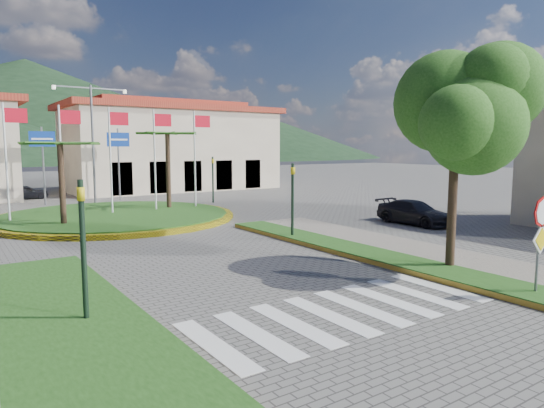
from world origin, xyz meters
TOP-DOWN VIEW (x-y plane):
  - ground at (0.00, 0.00)m, footprint 160.00×160.00m
  - verge_right at (4.80, 2.00)m, footprint 1.60×28.00m
  - median_left at (-6.50, 6.00)m, footprint 5.00×14.00m
  - crosswalk at (0.00, 4.00)m, footprint 8.00×3.00m
  - roundabout_island at (0.00, 22.00)m, footprint 12.70×12.70m
  - stop_sign at (4.90, 1.96)m, footprint 0.80×0.11m
  - deciduous_tree at (5.50, 5.00)m, footprint 3.60×3.60m
  - traffic_light_left at (-5.20, 6.50)m, footprint 0.15×0.18m
  - traffic_light_right at (4.50, 12.00)m, footprint 0.15×0.18m
  - traffic_light_far at (8.00, 26.00)m, footprint 0.18×0.15m
  - direction_sign_west at (-2.00, 30.97)m, footprint 1.60×0.14m
  - direction_sign_east at (3.00, 30.97)m, footprint 1.60×0.14m
  - street_lamp_centre at (1.00, 30.00)m, footprint 4.80×0.16m
  - building_right at (10.00, 38.00)m, footprint 19.08×9.54m
  - hill_far_mid at (15.00, 160.00)m, footprint 180.00×180.00m
  - hill_far_east at (70.00, 135.00)m, footprint 120.00×120.00m
  - car_dark_a at (-2.59, 35.73)m, footprint 3.11×1.29m
  - car_dark_b at (5.83, 36.49)m, footprint 3.59×2.15m
  - car_side_right at (12.00, 11.75)m, footprint 1.73×4.13m

SIDE VIEW (x-z plane):
  - ground at x=0.00m, z-range 0.00..0.00m
  - crosswalk at x=0.00m, z-range 0.00..0.01m
  - verge_right at x=4.80m, z-range 0.00..0.18m
  - median_left at x=-6.50m, z-range 0.00..0.18m
  - roundabout_island at x=0.00m, z-range -2.83..3.17m
  - car_dark_a at x=-2.59m, z-range 0.00..1.05m
  - car_dark_b at x=5.83m, z-range 0.00..1.12m
  - car_side_right at x=12.00m, z-range 0.00..1.19m
  - stop_sign at x=4.90m, z-range 0.47..3.12m
  - traffic_light_left at x=-5.20m, z-range 0.34..3.54m
  - traffic_light_right at x=4.50m, z-range 0.34..3.54m
  - traffic_light_far at x=8.00m, z-range 0.34..3.54m
  - direction_sign_west at x=-2.00m, z-range 0.93..6.13m
  - direction_sign_east at x=3.00m, z-range 0.93..6.13m
  - building_right at x=10.00m, z-range -0.12..7.93m
  - street_lamp_centre at x=1.00m, z-range 0.50..8.50m
  - deciduous_tree at x=5.50m, z-range 1.78..8.58m
  - hill_far_east at x=70.00m, z-range 0.00..18.00m
  - hill_far_mid at x=15.00m, z-range 0.00..30.00m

